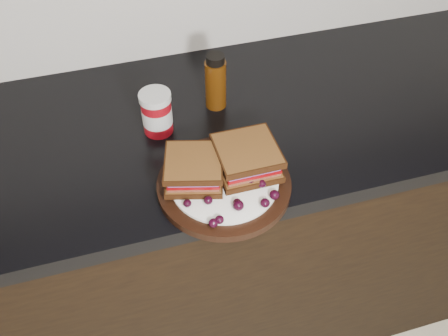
# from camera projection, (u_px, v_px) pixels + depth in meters

# --- Properties ---
(base_cabinets) EXTENTS (3.96, 0.58, 0.86)m
(base_cabinets) POSITION_uv_depth(u_px,v_px,m) (218.00, 236.00, 1.54)
(base_cabinets) COLOR black
(base_cabinets) RESTS_ON ground_plane
(countertop) EXTENTS (3.98, 0.60, 0.04)m
(countertop) POSITION_uv_depth(u_px,v_px,m) (216.00, 126.00, 1.21)
(countertop) COLOR black
(countertop) RESTS_ON base_cabinets
(plate) EXTENTS (0.28, 0.28, 0.02)m
(plate) POSITION_uv_depth(u_px,v_px,m) (224.00, 185.00, 1.04)
(plate) COLOR black
(plate) RESTS_ON countertop
(sandwich_left) EXTENTS (0.14, 0.14, 0.05)m
(sandwich_left) POSITION_uv_depth(u_px,v_px,m) (194.00, 169.00, 1.01)
(sandwich_left) COLOR brown
(sandwich_left) RESTS_ON plate
(sandwich_right) EXTENTS (0.13, 0.13, 0.06)m
(sandwich_right) POSITION_uv_depth(u_px,v_px,m) (247.00, 158.00, 1.03)
(sandwich_right) COLOR brown
(sandwich_right) RESTS_ON plate
(grape_0) EXTENTS (0.02, 0.02, 0.02)m
(grape_0) POSITION_uv_depth(u_px,v_px,m) (187.00, 203.00, 0.98)
(grape_0) COLOR black
(grape_0) RESTS_ON plate
(grape_1) EXTENTS (0.02, 0.02, 0.02)m
(grape_1) POSITION_uv_depth(u_px,v_px,m) (208.00, 200.00, 0.98)
(grape_1) COLOR black
(grape_1) RESTS_ON plate
(grape_2) EXTENTS (0.02, 0.02, 0.02)m
(grape_2) POSITION_uv_depth(u_px,v_px,m) (213.00, 223.00, 0.94)
(grape_2) COLOR black
(grape_2) RESTS_ON plate
(grape_3) EXTENTS (0.02, 0.02, 0.02)m
(grape_3) POSITION_uv_depth(u_px,v_px,m) (220.00, 220.00, 0.95)
(grape_3) COLOR black
(grape_3) RESTS_ON plate
(grape_4) EXTENTS (0.02, 0.02, 0.02)m
(grape_4) POSITION_uv_depth(u_px,v_px,m) (238.00, 205.00, 0.97)
(grape_4) COLOR black
(grape_4) RESTS_ON plate
(grape_5) EXTENTS (0.02, 0.02, 0.02)m
(grape_5) POSITION_uv_depth(u_px,v_px,m) (237.00, 203.00, 0.98)
(grape_5) COLOR black
(grape_5) RESTS_ON plate
(grape_6) EXTENTS (0.02, 0.02, 0.02)m
(grape_6) POSITION_uv_depth(u_px,v_px,m) (265.00, 203.00, 0.98)
(grape_6) COLOR black
(grape_6) RESTS_ON plate
(grape_7) EXTENTS (0.02, 0.02, 0.02)m
(grape_7) POSITION_uv_depth(u_px,v_px,m) (274.00, 195.00, 0.99)
(grape_7) COLOR black
(grape_7) RESTS_ON plate
(grape_8) EXTENTS (0.02, 0.02, 0.02)m
(grape_8) POSITION_uv_depth(u_px,v_px,m) (262.00, 184.00, 1.01)
(grape_8) COLOR black
(grape_8) RESTS_ON plate
(grape_9) EXTENTS (0.02, 0.02, 0.02)m
(grape_9) POSITION_uv_depth(u_px,v_px,m) (250.00, 182.00, 1.01)
(grape_9) COLOR black
(grape_9) RESTS_ON plate
(grape_10) EXTENTS (0.02, 0.02, 0.02)m
(grape_10) POSITION_uv_depth(u_px,v_px,m) (262.00, 160.00, 1.06)
(grape_10) COLOR black
(grape_10) RESTS_ON plate
(grape_11) EXTENTS (0.02, 0.02, 0.02)m
(grape_11) POSITION_uv_depth(u_px,v_px,m) (244.00, 161.00, 1.05)
(grape_11) COLOR black
(grape_11) RESTS_ON plate
(grape_12) EXTENTS (0.02, 0.02, 0.01)m
(grape_12) POSITION_uv_depth(u_px,v_px,m) (245.00, 156.00, 1.07)
(grape_12) COLOR black
(grape_12) RESTS_ON plate
(grape_13) EXTENTS (0.02, 0.02, 0.02)m
(grape_13) POSITION_uv_depth(u_px,v_px,m) (187.00, 167.00, 1.04)
(grape_13) COLOR black
(grape_13) RESTS_ON plate
(grape_14) EXTENTS (0.02, 0.02, 0.01)m
(grape_14) POSITION_uv_depth(u_px,v_px,m) (182.00, 182.00, 1.02)
(grape_14) COLOR black
(grape_14) RESTS_ON plate
(grape_15) EXTENTS (0.02, 0.02, 0.02)m
(grape_15) POSITION_uv_depth(u_px,v_px,m) (194.00, 186.00, 1.01)
(grape_15) COLOR black
(grape_15) RESTS_ON plate
(grape_16) EXTENTS (0.02, 0.02, 0.02)m
(grape_16) POSITION_uv_depth(u_px,v_px,m) (194.00, 169.00, 1.04)
(grape_16) COLOR black
(grape_16) RESTS_ON plate
(grape_17) EXTENTS (0.02, 0.02, 0.02)m
(grape_17) POSITION_uv_depth(u_px,v_px,m) (195.00, 173.00, 1.03)
(grape_17) COLOR black
(grape_17) RESTS_ON plate
(grape_18) EXTENTS (0.02, 0.02, 0.02)m
(grape_18) POSITION_uv_depth(u_px,v_px,m) (184.00, 188.00, 1.00)
(grape_18) COLOR black
(grape_18) RESTS_ON plate
(condiment_jar) EXTENTS (0.09, 0.09, 0.11)m
(condiment_jar) POSITION_uv_depth(u_px,v_px,m) (157.00, 113.00, 1.13)
(condiment_jar) COLOR maroon
(condiment_jar) RESTS_ON countertop
(oil_bottle) EXTENTS (0.06, 0.06, 0.14)m
(oil_bottle) POSITION_uv_depth(u_px,v_px,m) (216.00, 81.00, 1.18)
(oil_bottle) COLOR #432106
(oil_bottle) RESTS_ON countertop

